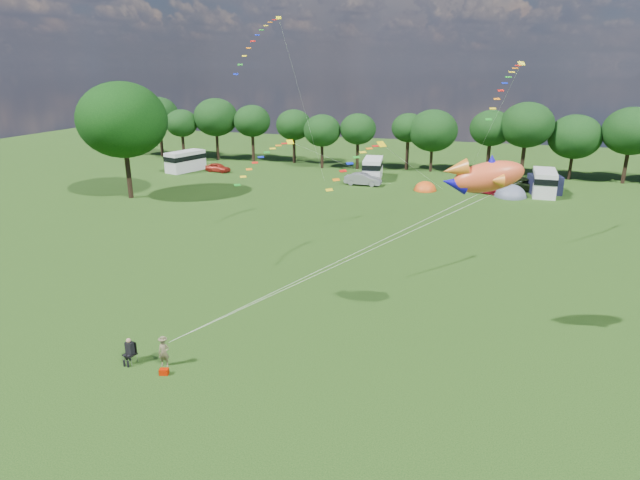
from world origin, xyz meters
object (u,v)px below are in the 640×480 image
(car_a, at_px, (218,167))
(fish_kite, at_px, (482,176))
(car_c, at_px, (485,188))
(tent_greyblue, at_px, (510,196))
(campervan_d, at_px, (544,182))
(kite_flyer, at_px, (164,353))
(car_d, at_px, (531,185))
(campervan_c, at_px, (373,168))
(tent_orange, at_px, (425,190))
(camp_chair, at_px, (130,348))
(campervan_a, at_px, (185,160))
(big_tree, at_px, (122,120))
(car_b, at_px, (363,179))

(car_a, xyz_separation_m, fish_kite, (37.82, -41.59, 8.96))
(car_c, bearing_deg, tent_greyblue, -90.08)
(campervan_d, xyz_separation_m, kite_flyer, (-21.39, -47.71, -0.81))
(fish_kite, bearing_deg, car_c, 75.07)
(car_a, distance_m, fish_kite, 56.93)
(car_d, bearing_deg, campervan_c, 97.64)
(tent_orange, bearing_deg, car_d, 15.78)
(car_c, bearing_deg, camp_chair, 177.17)
(campervan_a, bearing_deg, kite_flyer, -133.18)
(big_tree, bearing_deg, car_a, 83.35)
(car_c, distance_m, fish_kite, 40.45)
(car_a, height_order, tent_greyblue, tent_greyblue)
(car_b, xyz_separation_m, kite_flyer, (0.60, -46.21, -0.02))
(kite_flyer, relative_size, fish_kite, 0.35)
(fish_kite, bearing_deg, car_d, 67.82)
(big_tree, relative_size, car_c, 3.35)
(big_tree, bearing_deg, car_c, 21.17)
(campervan_a, height_order, camp_chair, campervan_a)
(fish_kite, bearing_deg, tent_greyblue, 70.77)
(car_b, relative_size, camp_chair, 3.09)
(tent_greyblue, height_order, kite_flyer, kite_flyer)
(car_d, xyz_separation_m, tent_orange, (-12.58, -3.55, -0.76))
(campervan_c, distance_m, fish_kite, 47.06)
(car_d, bearing_deg, fish_kite, -175.27)
(car_b, height_order, car_c, car_b)
(big_tree, distance_m, tent_greyblue, 45.98)
(campervan_a, xyz_separation_m, kite_flyer, (27.81, -47.64, -0.80))
(kite_flyer, bearing_deg, camp_chair, 170.78)
(car_d, relative_size, tent_orange, 1.84)
(tent_orange, height_order, camp_chair, camp_chair)
(car_d, bearing_deg, tent_orange, 117.64)
(car_a, height_order, campervan_a, campervan_a)
(campervan_c, relative_size, fish_kite, 1.36)
(tent_greyblue, bearing_deg, campervan_a, 177.27)
(car_c, distance_m, tent_orange, 7.26)
(car_b, relative_size, campervan_a, 0.69)
(car_d, distance_m, campervan_d, 2.14)
(camp_chair, bearing_deg, car_a, 125.02)
(tent_greyblue, bearing_deg, tent_orange, 178.88)
(campervan_d, xyz_separation_m, tent_greyblue, (-3.75, -2.23, -1.56))
(car_d, bearing_deg, campervan_d, -128.20)
(big_tree, distance_m, car_a, 19.57)
(car_d, height_order, camp_chair, car_d)
(car_a, distance_m, campervan_d, 44.40)
(big_tree, xyz_separation_m, car_d, (45.16, 18.29, -8.23))
(camp_chair, xyz_separation_m, fish_kite, (16.69, 7.19, 8.75))
(tent_greyblue, bearing_deg, car_a, 175.72)
(campervan_c, xyz_separation_m, fish_kite, (15.15, -43.81, 8.10))
(big_tree, distance_m, car_d, 49.41)
(tent_greyblue, bearing_deg, big_tree, -161.20)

